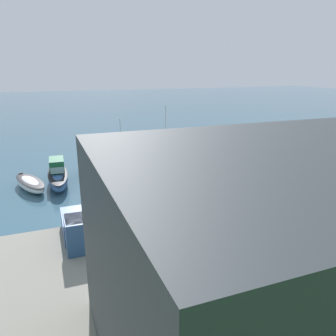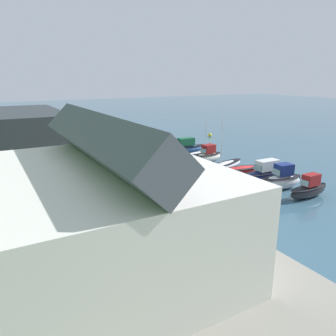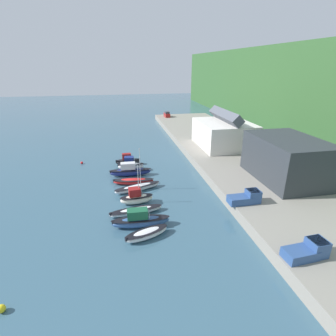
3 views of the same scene
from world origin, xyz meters
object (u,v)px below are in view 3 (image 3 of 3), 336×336
moored_boat_0 (128,161)px  moored_boat_5 (136,198)px  moored_boat_1 (130,165)px  pickup_truck_1 (247,197)px  mooring_buoy_0 (82,163)px  moored_boat_6 (136,211)px  pickup_truck_0 (309,250)px  mooring_buoy_1 (1,309)px  moored_boat_3 (133,181)px  moored_boat_2 (130,171)px  moored_boat_7 (140,220)px  moored_boat_8 (147,234)px  moored_boat_4 (138,187)px  parked_car_0 (167,115)px

moored_boat_0 → moored_boat_5: 17.97m
moored_boat_1 → pickup_truck_1: size_ratio=1.22×
moored_boat_5 → mooring_buoy_0: moored_boat_5 is taller
moored_boat_6 → pickup_truck_0: pickup_truck_0 is taller
moored_boat_1 → mooring_buoy_1: bearing=-15.7°
moored_boat_5 → pickup_truck_0: bearing=38.0°
moored_boat_3 → moored_boat_5: moored_boat_5 is taller
moored_boat_2 → pickup_truck_1: (17.67, 16.21, 1.52)m
moored_boat_7 → moored_boat_3: bearing=-178.5°
moored_boat_0 → moored_boat_8: 27.31m
moored_boat_7 → moored_boat_1: bearing=-178.2°
moored_boat_0 → pickup_truck_1: (24.04, 16.28, 1.59)m
moored_boat_7 → mooring_buoy_1: size_ratio=10.77×
mooring_buoy_0 → moored_boat_7: bearing=21.2°
moored_boat_4 → moored_boat_3: bearing=173.9°
moored_boat_4 → pickup_truck_1: size_ratio=1.84×
moored_boat_5 → mooring_buoy_1: bearing=-42.3°
moored_boat_2 → pickup_truck_0: size_ratio=1.74×
mooring_buoy_1 → mooring_buoy_0: bearing=175.2°
moored_boat_6 → parked_car_0: parked_car_0 is taller
pickup_truck_0 → mooring_buoy_1: pickup_truck_0 is taller
moored_boat_0 → moored_boat_1: size_ratio=0.97×
moored_boat_5 → moored_boat_0: bearing=176.6°
moored_boat_3 → moored_boat_6: moored_boat_3 is taller
pickup_truck_0 → pickup_truck_1: (-12.28, -0.89, 0.00)m
moored_boat_0 → pickup_truck_1: pickup_truck_1 is taller
moored_boat_3 → parked_car_0: (-56.20, 17.54, 2.09)m
pickup_truck_0 → pickup_truck_1: bearing=-179.5°
pickup_truck_1 → moored_boat_5: bearing=-111.0°
moored_boat_4 → moored_boat_8: size_ratio=1.39×
parked_car_0 → mooring_buoy_1: (81.43, -31.37, -2.27)m
pickup_truck_0 → moored_boat_2: bearing=-154.0°
pickup_truck_0 → moored_boat_1: bearing=-156.6°
moored_boat_7 → parked_car_0: 72.59m
moored_boat_3 → moored_boat_7: moored_boat_7 is taller
parked_car_0 → pickup_truck_1: 69.84m
moored_boat_6 → pickup_truck_1: pickup_truck_1 is taller
moored_boat_3 → mooring_buoy_1: (25.23, -13.83, -0.18)m
pickup_truck_0 → moored_boat_8: bearing=-122.6°
moored_boat_6 → moored_boat_8: 6.18m
moored_boat_4 → mooring_buoy_0: moored_boat_4 is taller
moored_boat_2 → moored_boat_4: bearing=9.0°
pickup_truck_1 → parked_car_0: bearing=178.5°
moored_boat_5 → pickup_truck_0: moored_boat_5 is taller
moored_boat_1 → moored_boat_8: 23.84m
pickup_truck_0 → pickup_truck_1: size_ratio=1.02×
moored_boat_2 → moored_boat_3: bearing=6.7°
moored_boat_7 → pickup_truck_0: pickup_truck_0 is taller
moored_boat_4 → pickup_truck_1: (10.74, 15.33, 1.99)m
moored_boat_2 → mooring_buoy_1: bearing=-22.9°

